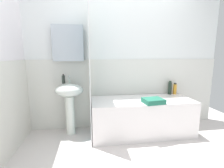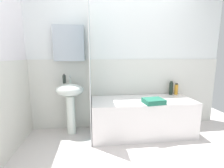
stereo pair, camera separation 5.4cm
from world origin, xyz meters
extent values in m
cube|color=white|center=(0.00, 1.27, 1.20)|extent=(3.60, 0.05, 2.40)
cube|color=silver|center=(0.00, 1.24, 0.60)|extent=(3.60, 0.02, 1.20)
cube|color=silver|center=(-0.85, 1.18, 1.46)|extent=(0.48, 0.12, 0.56)
cube|color=silver|center=(-1.54, 0.34, 0.60)|extent=(0.02, 1.81, 1.20)
cylinder|color=white|center=(-0.85, 1.03, 0.31)|extent=(0.14, 0.14, 0.63)
ellipsoid|color=white|center=(-0.85, 1.03, 0.73)|extent=(0.44, 0.34, 0.20)
cylinder|color=silver|center=(-0.85, 1.13, 0.85)|extent=(0.03, 0.03, 0.05)
cylinder|color=silver|center=(-0.85, 1.08, 0.91)|extent=(0.02, 0.10, 0.02)
sphere|color=silver|center=(-0.85, 1.13, 0.94)|extent=(0.03, 0.03, 0.03)
cylinder|color=#29312C|center=(-0.94, 1.10, 0.89)|extent=(0.05, 0.05, 0.13)
sphere|color=#2B2023|center=(-0.94, 1.10, 0.97)|extent=(0.02, 0.02, 0.02)
cube|color=white|center=(0.29, 0.89, 0.29)|extent=(1.61, 0.66, 0.57)
cube|color=white|center=(-0.53, 0.63, 1.00)|extent=(0.01, 0.13, 2.00)
cube|color=teal|center=(-0.53, 0.76, 1.00)|extent=(0.01, 0.13, 2.00)
cube|color=white|center=(-0.53, 0.89, 1.00)|extent=(0.01, 0.13, 2.00)
cube|color=teal|center=(-0.53, 1.02, 1.00)|extent=(0.01, 0.13, 2.00)
cube|color=white|center=(-0.53, 1.15, 1.00)|extent=(0.01, 0.13, 2.00)
cylinder|color=orange|center=(1.00, 1.15, 0.66)|extent=(0.06, 0.06, 0.18)
cylinder|color=black|center=(1.00, 1.15, 0.76)|extent=(0.04, 0.04, 0.02)
cylinder|color=#212F26|center=(0.90, 1.15, 0.68)|extent=(0.07, 0.07, 0.22)
cylinder|color=black|center=(0.90, 1.15, 0.80)|extent=(0.05, 0.05, 0.02)
cube|color=#246A53|center=(0.39, 0.66, 0.61)|extent=(0.31, 0.27, 0.07)
camera|label=1|loc=(-0.55, -1.54, 1.27)|focal=26.12mm
camera|label=2|loc=(-0.49, -1.55, 1.27)|focal=26.12mm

